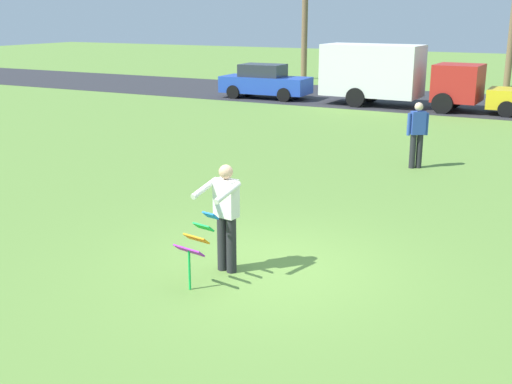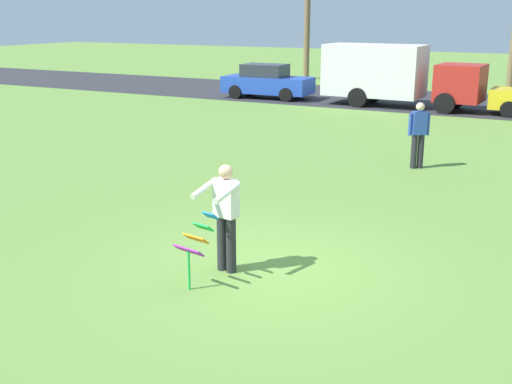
# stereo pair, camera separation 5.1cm
# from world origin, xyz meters

# --- Properties ---
(ground_plane) EXTENTS (120.00, 120.00, 0.00)m
(ground_plane) POSITION_xyz_m (0.00, 0.00, 0.00)
(ground_plane) COLOR olive
(road_strip) EXTENTS (120.00, 8.00, 0.01)m
(road_strip) POSITION_xyz_m (0.00, 21.16, 0.01)
(road_strip) COLOR #2D2D33
(road_strip) RESTS_ON ground
(person_kite_flyer) EXTENTS (0.60, 0.70, 1.73)m
(person_kite_flyer) POSITION_xyz_m (-0.52, -0.45, 0.95)
(person_kite_flyer) COLOR #26262B
(person_kite_flyer) RESTS_ON ground
(kite_held) EXTENTS (0.53, 0.68, 1.09)m
(kite_held) POSITION_xyz_m (-0.62, -1.14, 0.72)
(kite_held) COLOR blue
(kite_held) RESTS_ON ground
(parked_car_blue) EXTENTS (4.26, 1.95, 1.60)m
(parked_car_blue) POSITION_xyz_m (-9.47, 18.76, 0.77)
(parked_car_blue) COLOR #2347B7
(parked_car_blue) RESTS_ON ground
(parked_truck_red_cab) EXTENTS (6.77, 2.29, 2.62)m
(parked_truck_red_cab) POSITION_xyz_m (-3.43, 18.76, 1.41)
(parked_truck_red_cab) COLOR #B2231E
(parked_truck_red_cab) RESTS_ON ground
(person_walker_near) EXTENTS (0.49, 0.38, 1.73)m
(person_walker_near) POSITION_xyz_m (0.41, 7.91, 0.93)
(person_walker_near) COLOR #26262B
(person_walker_near) RESTS_ON ground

